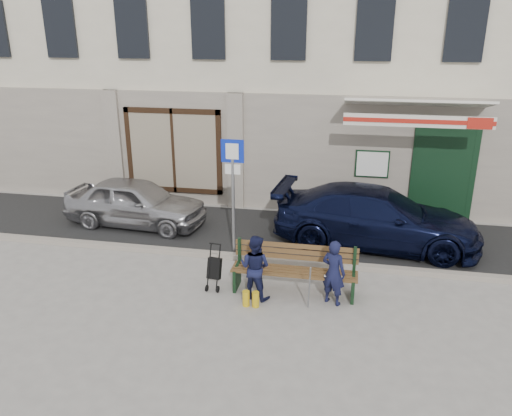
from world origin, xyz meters
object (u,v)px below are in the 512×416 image
(car_navy, at_px, (376,217))
(man, at_px, (334,272))
(car_silver, at_px, (136,202))
(bench, at_px, (292,271))
(stroller, at_px, (214,269))
(parking_sign, at_px, (233,180))
(woman, at_px, (255,267))

(car_navy, xyz_separation_m, man, (-0.84, -2.90, -0.05))
(car_silver, height_order, man, man)
(bench, distance_m, stroller, 1.51)
(bench, bearing_deg, parking_sign, 136.50)
(man, bearing_deg, stroller, 20.37)
(car_silver, bearing_deg, parking_sign, -110.51)
(car_navy, relative_size, man, 3.74)
(car_navy, height_order, stroller, car_navy)
(stroller, bearing_deg, parking_sign, 95.94)
(car_silver, xyz_separation_m, car_navy, (6.02, -0.11, 0.07))
(car_silver, xyz_separation_m, woman, (3.73, -3.06, 0.01))
(bench, bearing_deg, man, -18.44)
(car_navy, bearing_deg, woman, 147.39)
(man, bearing_deg, car_silver, -6.14)
(car_navy, bearing_deg, car_silver, 94.13)
(car_silver, xyz_separation_m, stroller, (2.88, -2.87, -0.22))
(parking_sign, distance_m, bench, 2.42)
(bench, bearing_deg, woman, -154.15)
(car_silver, height_order, woman, woman)
(car_navy, height_order, man, car_navy)
(parking_sign, xyz_separation_m, stroller, (-0.03, -1.51, -1.38))
(man, distance_m, woman, 1.45)
(car_silver, xyz_separation_m, parking_sign, (2.91, -1.35, 1.16))
(stroller, bearing_deg, bench, 11.66)
(car_silver, xyz_separation_m, man, (5.18, -3.01, 0.01))
(car_navy, height_order, woman, car_navy)
(woman, bearing_deg, car_silver, -23.29)
(parking_sign, height_order, bench, parking_sign)
(car_navy, xyz_separation_m, woman, (-2.29, -2.95, -0.06))
(car_silver, height_order, bench, car_silver)
(car_navy, distance_m, man, 3.02)
(car_navy, height_order, parking_sign, parking_sign)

